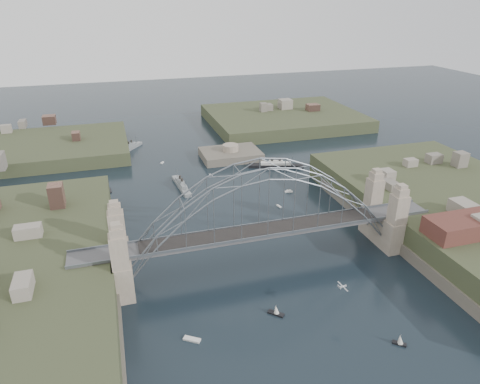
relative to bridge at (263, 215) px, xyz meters
name	(u,v)px	position (x,y,z in m)	size (l,w,h in m)	color
ground	(262,261)	(0.00, 0.00, -12.32)	(500.00, 500.00, 0.00)	black
bridge	(263,215)	(0.00, 0.00, 0.00)	(84.00, 13.80, 24.60)	#4D4D50
shore_east	(464,220)	(57.32, 0.00, -10.35)	(50.50, 90.00, 12.00)	#353C22
headland_nw	(49,153)	(-55.00, 95.00, -11.82)	(60.00, 45.00, 9.00)	#353C22
headland_ne	(284,122)	(50.00, 110.00, -11.57)	(70.00, 55.00, 9.50)	#353C22
fort_island	(231,159)	(12.00, 70.00, -12.66)	(22.00, 16.00, 9.40)	#564F43
wharf_shed	(470,225)	(44.00, -14.00, -2.32)	(20.00, 8.00, 4.00)	#592D26
naval_cruiser_near	(181,185)	(-10.81, 47.84, -11.55)	(3.73, 16.76, 4.99)	gray
naval_cruiser_far	(131,148)	(-23.94, 91.76, -11.57)	(10.22, 12.70, 4.86)	gray
ocean_liner	(276,165)	(25.04, 55.99, -11.57)	(19.58, 8.57, 4.84)	black
aeroplane	(342,287)	(8.18, -21.65, -5.81)	(1.77, 3.29, 0.48)	#B0B3B8
small_boat_a	(197,238)	(-12.60, 14.43, -12.04)	(2.34, 2.43, 1.43)	silver
small_boat_b	(279,206)	(14.27, 25.67, -12.17)	(1.04, 1.85, 0.45)	silver
small_boat_c	(276,311)	(-3.63, -18.17, -11.61)	(3.09, 3.03, 2.38)	silver
small_boat_d	(289,191)	(21.06, 34.36, -12.04)	(2.57, 1.38, 1.43)	silver
small_boat_e	(109,191)	(-33.34, 51.76, -12.17)	(1.52, 3.92, 0.45)	silver
small_boat_f	(211,175)	(0.74, 55.24, -12.17)	(1.09, 1.48, 0.45)	silver
small_boat_g	(400,341)	(14.56, -32.05, -11.47)	(2.39, 2.20, 2.38)	silver
small_boat_h	(162,163)	(-13.86, 72.04, -12.17)	(1.64, 1.87, 0.45)	silver
small_boat_i	(357,218)	(32.59, 12.49, -12.17)	(2.24, 2.43, 0.45)	silver
small_boat_j	(192,339)	(-20.68, -20.30, -12.17)	(3.19, 2.61, 0.45)	silver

